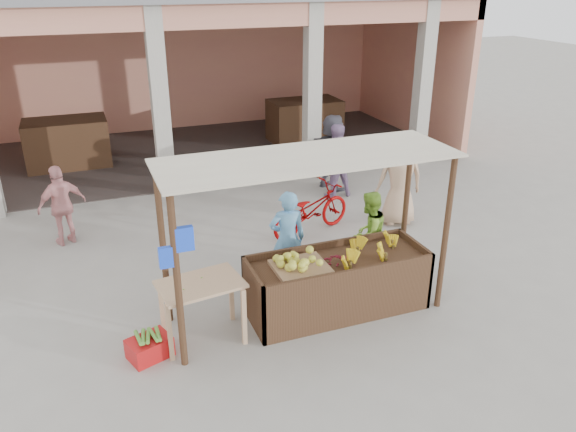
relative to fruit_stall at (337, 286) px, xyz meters
name	(u,v)px	position (x,y,z in m)	size (l,w,h in m)	color
ground	(305,316)	(-0.50, 0.00, -0.40)	(60.00, 60.00, 0.00)	gray
market_building	(178,50)	(-0.45, 8.93, 2.30)	(14.40, 6.40, 4.20)	tan
fruit_stall	(337,286)	(0.00, 0.00, 0.00)	(2.60, 0.95, 0.80)	#482D1C
stall_awning	(304,187)	(-0.51, 0.06, 1.58)	(4.09, 1.35, 2.39)	#482D1C
banana_heap	(369,251)	(0.47, -0.04, 0.49)	(1.01, 0.55, 0.18)	yellow
melon_tray	(301,263)	(-0.59, -0.02, 0.49)	(0.75, 0.65, 0.20)	#936E4B
berry_heap	(337,259)	(-0.05, -0.06, 0.47)	(0.45, 0.37, 0.14)	maroon
side_table	(201,292)	(-2.00, -0.01, 0.33)	(1.16, 0.86, 0.87)	tan
papaya_pile	(200,276)	(-2.00, -0.01, 0.56)	(0.66, 0.38, 0.19)	#528F2E
red_crate	(150,348)	(-2.74, -0.15, -0.26)	(0.53, 0.38, 0.27)	#B21313
plantain_bundle	(148,336)	(-2.74, -0.15, -0.08)	(0.42, 0.29, 0.08)	#569335
produce_sacks	(325,165)	(2.25, 5.39, -0.10)	(0.79, 0.49, 0.60)	maroon
vendor_blue	(287,236)	(-0.41, 0.96, 0.44)	(0.63, 0.46, 1.68)	#5FA3D9
vendor_green	(369,231)	(0.94, 0.83, 0.35)	(0.72, 0.42, 1.50)	#83BB35
motorcycle	(311,209)	(0.68, 2.59, 0.09)	(1.87, 0.64, 0.98)	#8B0404
shopper_b	(62,203)	(-3.66, 3.78, 0.39)	(0.93, 0.50, 1.59)	#D78E8E
shopper_c	(400,174)	(2.47, 2.41, 0.62)	(0.98, 0.64, 2.04)	tan
shopper_d	(333,150)	(2.07, 4.62, 0.51)	(1.68, 0.69, 1.82)	#4B4A55
shopper_f	(335,157)	(1.93, 4.20, 0.49)	(0.87, 0.50, 1.77)	gray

